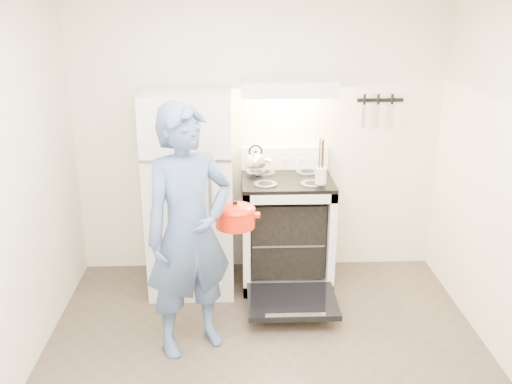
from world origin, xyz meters
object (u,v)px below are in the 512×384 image
Objects in this scene: refrigerator at (191,192)px; person at (189,232)px; dutch_oven at (235,218)px; stove_body at (286,232)px; tea_kettle at (256,160)px.

person reaches higher than refrigerator.
person reaches higher than dutch_oven.
tea_kettle is at bearing 159.93° from stove_body.
tea_kettle is (-0.26, 0.10, 0.62)m from stove_body.
stove_body is 0.68m from tea_kettle.
tea_kettle is at bearing 12.43° from refrigerator.
refrigerator reaches higher than tea_kettle.
stove_body is 0.99m from dutch_oven.
dutch_oven is (0.32, 0.20, 0.02)m from person.
person is (0.06, -0.94, 0.04)m from refrigerator.
person is at bearing -114.85° from tea_kettle.
stove_body is 1.30m from person.
refrigerator is 4.82× the size of dutch_oven.
stove_body is 0.52× the size of person.
tea_kettle is at bearing 78.40° from dutch_oven.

